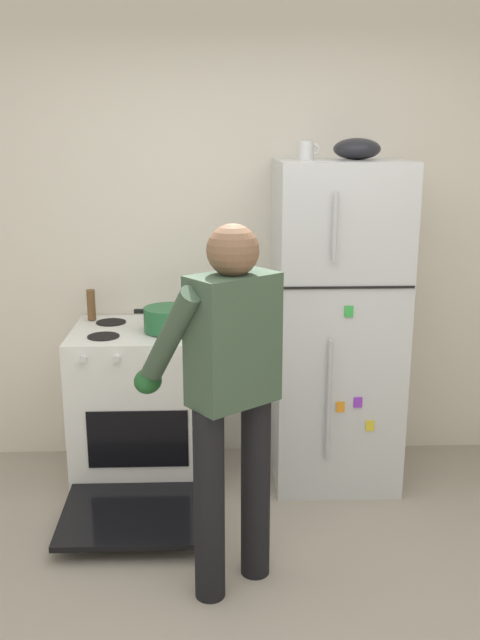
% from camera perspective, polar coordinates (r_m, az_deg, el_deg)
% --- Properties ---
extents(kitchen_wall_back, '(6.00, 0.10, 2.70)m').
position_cam_1_polar(kitchen_wall_back, '(4.18, 0.27, 6.88)').
color(kitchen_wall_back, silver).
rests_on(kitchen_wall_back, ground).
extents(refrigerator, '(0.68, 0.72, 1.80)m').
position_cam_1_polar(refrigerator, '(3.96, 7.75, -0.39)').
color(refrigerator, silver).
rests_on(refrigerator, ground).
extents(stove_range, '(0.76, 1.21, 0.89)m').
position_cam_1_polar(stove_range, '(4.05, -7.87, -6.97)').
color(stove_range, white).
rests_on(stove_range, ground).
extents(person_cook, '(0.64, 0.67, 1.60)m').
position_cam_1_polar(person_cook, '(2.91, -0.95, -4.85)').
color(person_cook, black).
rests_on(person_cook, ground).
extents(red_pot, '(0.37, 0.27, 0.13)m').
position_cam_1_polar(red_pot, '(3.85, -5.82, 0.09)').
color(red_pot, '#236638').
rests_on(red_pot, stove_range).
extents(coffee_mug, '(0.11, 0.08, 0.10)m').
position_cam_1_polar(coffee_mug, '(3.84, 5.44, 13.55)').
color(coffee_mug, silver).
rests_on(coffee_mug, refrigerator).
extents(pepper_mill, '(0.05, 0.05, 0.18)m').
position_cam_1_polar(pepper_mill, '(4.14, -11.98, 1.22)').
color(pepper_mill, brown).
rests_on(pepper_mill, stove_range).
extents(mixing_bowl, '(0.25, 0.25, 0.11)m').
position_cam_1_polar(mixing_bowl, '(3.83, 9.47, 13.54)').
color(mixing_bowl, black).
rests_on(mixing_bowl, refrigerator).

